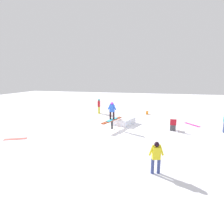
{
  "coord_description": "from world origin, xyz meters",
  "views": [
    {
      "loc": [
        12.46,
        3.12,
        3.9
      ],
      "look_at": [
        0.0,
        0.0,
        1.3
      ],
      "focal_mm": 28.0,
      "sensor_mm": 36.0,
      "label": 1
    }
  ],
  "objects": [
    {
      "name": "loose_snowboard_magenta",
      "position": [
        -2.65,
        6.16,
        0.01
      ],
      "size": [
        1.33,
        1.12,
        0.02
      ],
      "primitive_type": "cube",
      "rotation": [
        0.0,
        0.0,
        3.8
      ],
      "color": "#CA238C",
      "rests_on": "ground"
    },
    {
      "name": "backpack_on_snow",
      "position": [
        -5.96,
        2.34,
        0.17
      ],
      "size": [
        0.32,
        0.25,
        0.34
      ],
      "primitive_type": "cube",
      "rotation": [
        0.0,
        0.0,
        6.19
      ],
      "color": "orange",
      "rests_on": "ground"
    },
    {
      "name": "bystander_yellow",
      "position": [
        5.68,
        3.26,
        0.77
      ],
      "size": [
        0.28,
        0.62,
        1.37
      ],
      "rotation": [
        0.0,
        0.0,
        4.98
      ],
      "color": "#36417B",
      "rests_on": "ground"
    },
    {
      "name": "snow_kicker_ramp",
      "position": [
        -1.61,
        0.55,
        0.25
      ],
      "size": [
        2.19,
        2.0,
        0.5
      ],
      "primitive_type": "cube",
      "rotation": [
        0.0,
        0.0,
        -0.33
      ],
      "color": "white",
      "rests_on": "ground"
    },
    {
      "name": "loose_snowboard_coral",
      "position": [
        3.71,
        -5.43,
        0.01
      ],
      "size": [
        0.81,
        1.36,
        0.02
      ],
      "primitive_type": "cube",
      "rotation": [
        0.0,
        0.0,
        1.99
      ],
      "color": "#EA5D53",
      "rests_on": "ground"
    },
    {
      "name": "ground_plane",
      "position": [
        0.0,
        0.0,
        0.0
      ],
      "size": [
        60.0,
        60.0,
        0.0
      ],
      "primitive_type": "plane",
      "color": "white"
    },
    {
      "name": "bystander_red",
      "position": [
        -5.16,
        -2.74,
        0.88
      ],
      "size": [
        0.72,
        0.27,
        1.57
      ],
      "rotation": [
        0.0,
        0.0,
        3.26
      ],
      "color": "gold",
      "rests_on": "ground"
    },
    {
      "name": "main_rider_on_rail",
      "position": [
        0.0,
        0.0,
        1.38
      ],
      "size": [
        1.41,
        0.74,
        1.36
      ],
      "rotation": [
        0.0,
        0.0,
        -0.25
      ],
      "color": "#23B0D2",
      "rests_on": "rail_feature"
    },
    {
      "name": "folding_chair",
      "position": [
        -0.67,
        4.47,
        0.41
      ],
      "size": [
        0.48,
        0.48,
        0.88
      ],
      "rotation": [
        0.0,
        0.0,
        4.61
      ],
      "color": "#3F3F44",
      "rests_on": "ground"
    },
    {
      "name": "rail_feature",
      "position": [
        0.0,
        0.0,
        0.6
      ],
      "size": [
        2.45,
        1.07,
        0.7
      ],
      "rotation": [
        0.0,
        0.0,
        -0.33
      ],
      "color": "black",
      "rests_on": "ground"
    }
  ]
}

